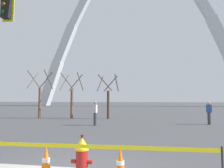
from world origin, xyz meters
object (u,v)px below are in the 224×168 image
Objects in this scene: pedestrian_standing_center at (209,113)px; pedestrian_walking_left at (95,113)px; fire_hydrant at (82,159)px; traffic_cone_curb_edge at (46,163)px; traffic_cone_by_hydrant at (120,165)px; monument_arch at (138,33)px.

pedestrian_walking_left is at bearing -167.35° from pedestrian_standing_center.
pedestrian_standing_center is (5.72, 11.04, 0.35)m from fire_hydrant.
traffic_cone_curb_edge is 9.39m from pedestrian_walking_left.
fire_hydrant reaches higher than traffic_cone_curb_edge.
traffic_cone_by_hydrant is (0.82, 0.08, -0.11)m from fire_hydrant.
traffic_cone_curb_edge is at bearing -82.76° from pedestrian_walking_left.
monument_arch is at bearing 91.37° from traffic_cone_by_hydrant.
pedestrian_standing_center is (7.73, 1.73, 0.00)m from pedestrian_walking_left.
traffic_cone_by_hydrant is 1.00× the size of traffic_cone_curb_edge.
pedestrian_walking_left is at bearing -92.32° from monument_arch.
monument_arch is at bearing 89.48° from traffic_cone_curb_edge.
pedestrian_standing_center is at bearing 65.90° from traffic_cone_by_hydrant.
traffic_cone_by_hydrant is 0.46× the size of pedestrian_walking_left.
pedestrian_standing_center reaches higher than traffic_cone_by_hydrant.
pedestrian_walking_left reaches higher than traffic_cone_by_hydrant.
traffic_cone_by_hydrant and traffic_cone_curb_edge have the same top height.
monument_arch is (0.45, 49.77, 18.96)m from traffic_cone_curb_edge.
pedestrian_walking_left is 7.92m from pedestrian_standing_center.
pedestrian_walking_left is (-1.64, -40.46, -18.50)m from monument_arch.
monument_arch is 43.35m from pedestrian_standing_center.
traffic_cone_curb_edge is (-1.64, -0.08, 0.00)m from traffic_cone_by_hydrant.
fire_hydrant is at bearing -174.16° from traffic_cone_by_hydrant.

